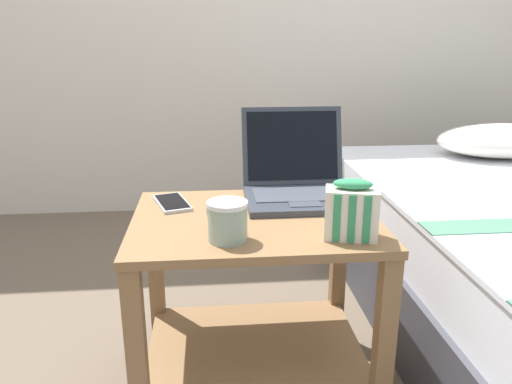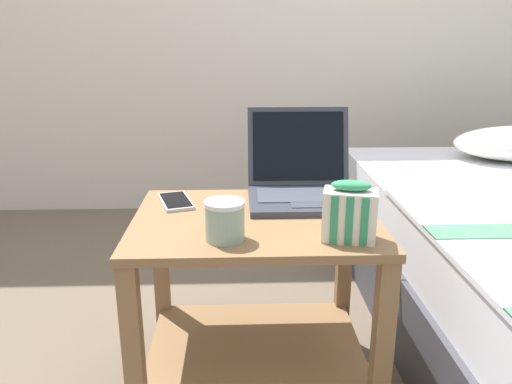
% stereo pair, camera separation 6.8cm
% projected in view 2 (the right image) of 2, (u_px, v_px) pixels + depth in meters
% --- Properties ---
extents(bedside_table, '(0.63, 0.49, 0.53)m').
position_uv_depth(bedside_table, '(256.00, 282.00, 1.35)').
color(bedside_table, olive).
rests_on(bedside_table, ground_plane).
extents(laptop, '(0.31, 0.31, 0.25)m').
position_uv_depth(laptop, '(302.00, 182.00, 1.44)').
color(laptop, '#333842').
rests_on(laptop, bedside_table).
extents(mug_front_left, '(0.10, 0.12, 0.09)m').
position_uv_depth(mug_front_left, '(224.00, 218.00, 1.14)').
color(mug_front_left, '#8CA593').
rests_on(mug_front_left, bedside_table).
extents(snack_bag, '(0.13, 0.10, 0.14)m').
position_uv_depth(snack_bag, '(350.00, 213.00, 1.14)').
color(snack_bag, silver).
rests_on(snack_bag, bedside_table).
extents(cell_phone, '(0.12, 0.17, 0.01)m').
position_uv_depth(cell_phone, '(176.00, 201.00, 1.41)').
color(cell_phone, '#B7BABC').
rests_on(cell_phone, bedside_table).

